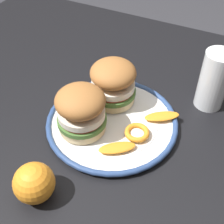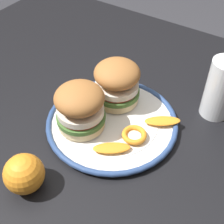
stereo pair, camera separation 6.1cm
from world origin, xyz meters
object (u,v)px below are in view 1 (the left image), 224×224
dinner_plate (112,122)px  sandwich_half_right (113,82)px  sandwich_half_left (81,110)px  whole_orange (33,183)px  drinking_glass (213,84)px  dining_table (94,152)px

dinner_plate → sandwich_half_right: size_ratio=2.78×
sandwich_half_left → whole_orange: sandwich_half_left is taller
sandwich_half_left → drinking_glass: 0.30m
sandwich_half_right → whole_orange: (0.02, 0.27, -0.03)m
dining_table → drinking_glass: (-0.22, -0.17, 0.17)m
dinner_plate → sandwich_half_right: bearing=-66.2°
dining_table → sandwich_half_left: bearing=89.8°
dining_table → drinking_glass: drinking_glass is taller
dinner_plate → whole_orange: size_ratio=3.89×
sandwich_half_right → whole_orange: sandwich_half_right is taller
dining_table → whole_orange: (0.00, 0.20, 0.14)m
dining_table → whole_orange: bearing=89.5°
dinner_plate → drinking_glass: (-0.17, -0.16, 0.05)m
dining_table → sandwich_half_right: bearing=-105.7°
dinner_plate → drinking_glass: 0.24m
dinner_plate → drinking_glass: bearing=-136.8°
dining_table → sandwich_half_right: 0.19m
sandwich_half_right → drinking_glass: bearing=-153.0°
sandwich_half_left → whole_orange: bearing=89.4°
dining_table → dinner_plate: bearing=-169.7°
dinner_plate → sandwich_half_right: 0.09m
dining_table → drinking_glass: bearing=-142.0°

